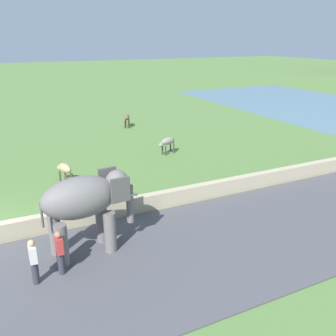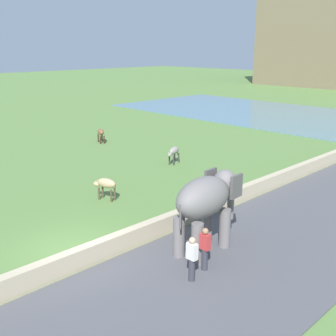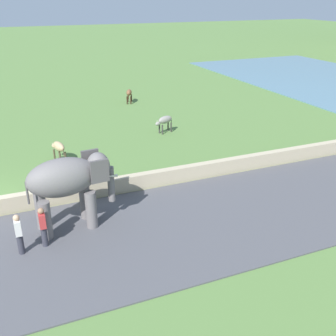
% 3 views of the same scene
% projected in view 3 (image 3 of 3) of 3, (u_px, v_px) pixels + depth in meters
% --- Properties ---
extents(barrier_wall, '(0.40, 110.00, 0.77)m').
position_uv_depth(barrier_wall, '(318.00, 150.00, 22.72)').
color(barrier_wall, tan).
rests_on(barrier_wall, ground).
extents(elephant, '(1.61, 3.52, 2.99)m').
position_uv_depth(elephant, '(69.00, 181.00, 15.16)').
color(elephant, slate).
rests_on(elephant, ground).
extents(person_beside_elephant, '(0.36, 0.22, 1.63)m').
position_uv_depth(person_beside_elephant, '(43.00, 227.00, 14.36)').
color(person_beside_elephant, '#33333D').
rests_on(person_beside_elephant, ground).
extents(person_trailing, '(0.36, 0.22, 1.63)m').
position_uv_depth(person_trailing, '(19.00, 234.00, 13.93)').
color(person_trailing, '#33333D').
rests_on(person_trailing, ground).
extents(cow_tan, '(1.42, 0.74, 1.15)m').
position_uv_depth(cow_tan, '(59.00, 147.00, 21.90)').
color(cow_tan, tan).
rests_on(cow_tan, ground).
extents(cow_brown, '(1.41, 0.84, 1.15)m').
position_uv_depth(cow_brown, '(129.00, 93.00, 33.84)').
color(cow_brown, brown).
rests_on(cow_brown, ground).
extents(cow_grey, '(0.76, 1.42, 1.15)m').
position_uv_depth(cow_grey, '(165.00, 121.00, 26.47)').
color(cow_grey, gray).
rests_on(cow_grey, ground).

